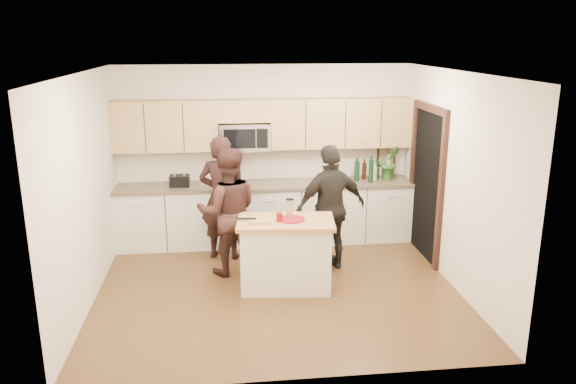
{
  "coord_description": "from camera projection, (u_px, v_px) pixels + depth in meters",
  "views": [
    {
      "loc": [
        -0.62,
        -6.55,
        3.1
      ],
      "look_at": [
        0.18,
        0.35,
        1.17
      ],
      "focal_mm": 35.0,
      "sensor_mm": 36.0,
      "label": 1
    }
  ],
  "objects": [
    {
      "name": "toaster",
      "position": [
        180.0,
        181.0,
        8.35
      ],
      "size": [
        0.29,
        0.21,
        0.17
      ],
      "color": "black",
      "rests_on": "back_cabinetry"
    },
    {
      "name": "drink_glass",
      "position": [
        279.0,
        217.0,
        6.9
      ],
      "size": [
        0.07,
        0.07,
        0.11
      ],
      "primitive_type": "cylinder",
      "color": "maroon",
      "rests_on": "island"
    },
    {
      "name": "floor",
      "position": [
        277.0,
        288.0,
        7.17
      ],
      "size": [
        4.5,
        4.5,
        0.0
      ],
      "primitive_type": "plane",
      "color": "brown",
      "rests_on": "ground"
    },
    {
      "name": "back_cabinetry",
      "position": [
        267.0,
        213.0,
        8.66
      ],
      "size": [
        4.5,
        0.66,
        0.94
      ],
      "color": "silver",
      "rests_on": "ground"
    },
    {
      "name": "doorway",
      "position": [
        427.0,
        178.0,
        7.97
      ],
      "size": [
        0.06,
        1.25,
        2.2
      ],
      "color": "black",
      "rests_on": "ground"
    },
    {
      "name": "red_plate",
      "position": [
        292.0,
        219.0,
        6.96
      ],
      "size": [
        0.33,
        0.33,
        0.02
      ],
      "primitive_type": "cylinder",
      "color": "maroon",
      "rests_on": "island"
    },
    {
      "name": "room_shell",
      "position": [
        277.0,
        155.0,
        6.71
      ],
      "size": [
        4.52,
        4.02,
        2.71
      ],
      "color": "beige",
      "rests_on": "ground"
    },
    {
      "name": "framed_picture",
      "position": [
        386.0,
        155.0,
        8.94
      ],
      "size": [
        0.3,
        0.03,
        0.38
      ],
      "color": "black",
      "rests_on": "ground"
    },
    {
      "name": "upper_cabinetry",
      "position": [
        267.0,
        123.0,
        8.44
      ],
      "size": [
        4.5,
        0.33,
        0.75
      ],
      "color": "tan",
      "rests_on": "ground"
    },
    {
      "name": "orchid",
      "position": [
        390.0,
        162.0,
        8.71
      ],
      "size": [
        0.34,
        0.29,
        0.55
      ],
      "primitive_type": "imported",
      "rotation": [
        0.0,
        0.0,
        0.18
      ],
      "color": "#35712D",
      "rests_on": "back_cabinetry"
    },
    {
      "name": "island",
      "position": [
        286.0,
        254.0,
        7.08
      ],
      "size": [
        1.27,
        0.82,
        0.9
      ],
      "rotation": [
        0.0,
        0.0,
        -0.11
      ],
      "color": "silver",
      "rests_on": "ground"
    },
    {
      "name": "dish_towel",
      "position": [
        203.0,
        198.0,
        8.29
      ],
      "size": [
        0.34,
        0.6,
        0.48
      ],
      "color": "white",
      "rests_on": "ground"
    },
    {
      "name": "box_grater",
      "position": [
        290.0,
        207.0,
        7.01
      ],
      "size": [
        0.09,
        0.05,
        0.24
      ],
      "color": "silver",
      "rests_on": "red_plate"
    },
    {
      "name": "knife",
      "position": [
        260.0,
        224.0,
        6.75
      ],
      "size": [
        0.2,
        0.04,
        0.01
      ],
      "primitive_type": "cube",
      "rotation": [
        0.0,
        0.0,
        -0.11
      ],
      "color": "silver",
      "rests_on": "cutting_board"
    },
    {
      "name": "cutting_board",
      "position": [
        260.0,
        222.0,
        6.87
      ],
      "size": [
        0.29,
        0.2,
        0.02
      ],
      "primitive_type": "cube",
      "rotation": [
        0.0,
        0.0,
        -0.11
      ],
      "color": "tan",
      "rests_on": "island"
    },
    {
      "name": "woman_right",
      "position": [
        331.0,
        208.0,
        7.57
      ],
      "size": [
        1.09,
        0.68,
        1.73
      ],
      "primitive_type": "imported",
      "rotation": [
        0.0,
        0.0,
        3.42
      ],
      "color": "black",
      "rests_on": "ground"
    },
    {
      "name": "woman_center",
      "position": [
        228.0,
        212.0,
        7.42
      ],
      "size": [
        0.87,
        0.7,
        1.72
      ],
      "primitive_type": "imported",
      "rotation": [
        0.0,
        0.0,
        3.2
      ],
      "color": "#321C19",
      "rests_on": "ground"
    },
    {
      "name": "bottle_cluster",
      "position": [
        372.0,
        169.0,
        8.68
      ],
      "size": [
        0.6,
        0.3,
        0.41
      ],
      "color": "black",
      "rests_on": "back_cabinetry"
    },
    {
      "name": "woman_left",
      "position": [
        222.0,
        198.0,
        7.94
      ],
      "size": [
        0.74,
        0.59,
        1.79
      ],
      "primitive_type": "imported",
      "rotation": [
        0.0,
        0.0,
        2.87
      ],
      "color": "black",
      "rests_on": "ground"
    },
    {
      "name": "microwave",
      "position": [
        245.0,
        136.0,
        8.41
      ],
      "size": [
        0.76,
        0.41,
        0.4
      ],
      "color": "silver",
      "rests_on": "ground"
    },
    {
      "name": "tongs",
      "position": [
        247.0,
        219.0,
        6.92
      ],
      "size": [
        0.24,
        0.05,
        0.02
      ],
      "primitive_type": "cube",
      "rotation": [
        0.0,
        0.0,
        -0.11
      ],
      "color": "black",
      "rests_on": "cutting_board"
    }
  ]
}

